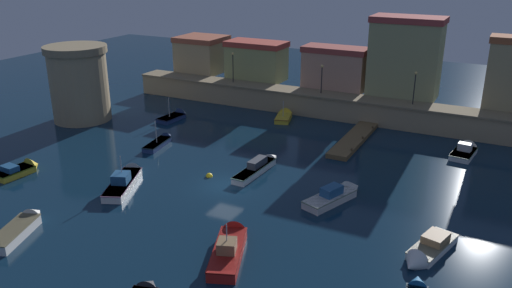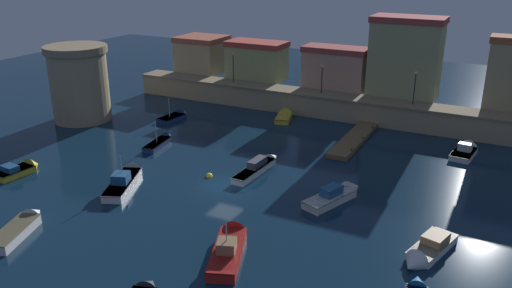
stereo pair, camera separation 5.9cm
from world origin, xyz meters
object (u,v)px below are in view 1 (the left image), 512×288
Objects in this scene: moored_boat_1 at (466,150)px; moored_boat_2 at (21,227)px; moored_boat_9 at (230,244)px; mooring_buoy_0 at (209,176)px; moored_boat_0 at (176,116)px; quay_lamp_2 at (415,83)px; moored_boat_3 at (260,166)px; moored_boat_5 at (126,179)px; fortress_tower at (79,83)px; quay_lamp_0 at (233,63)px; moored_boat_8 at (284,116)px; moored_boat_10 at (426,251)px; moored_boat_12 at (21,169)px; moored_boat_4 at (161,141)px; quay_lamp_1 at (322,74)px; moored_boat_6 at (338,194)px.

moored_boat_2 is (-26.48, -30.67, 0.05)m from moored_boat_1.
moored_boat_9 is 12.45m from mooring_buoy_0.
moored_boat_0 is 32.54m from moored_boat_1.
quay_lamp_2 reaches higher than moored_boat_3.
quay_lamp_2 reaches higher than moored_boat_5.
fortress_tower is 1.19× the size of moored_boat_3.
quay_lamp_0 is 10.72m from moored_boat_8.
moored_boat_1 is 20.88m from moored_boat_3.
fortress_tower reaches higher than moored_boat_1.
moored_boat_8 is (11.63, 5.88, 0.04)m from moored_boat_0.
moored_boat_10 is 35.15m from moored_boat_12.
moored_boat_0 reaches higher than mooring_buoy_0.
moored_boat_2 is at bearing -163.41° from moored_boat_0.
moored_boat_1 is 30.78m from moored_boat_4.
quay_lamp_2 is at bearing 59.16° from mooring_buoy_0.
moored_boat_10 is at bearing -80.47° from moored_boat_12.
quay_lamp_1 reaches higher than moored_boat_8.
moored_boat_8 is at bearing 18.77° from moored_boat_3.
moored_boat_12 is (-9.94, -2.58, -0.08)m from moored_boat_5.
moored_boat_8 is (21.20, 11.31, -4.15)m from fortress_tower.
mooring_buoy_0 is (6.78, 14.36, -0.40)m from moored_boat_2.
moored_boat_9 is at bearing -51.55° from mooring_buoy_0.
moored_boat_8 reaches higher than moored_boat_12.
quay_lamp_2 is 0.71× the size of moored_boat_4.
moored_boat_9 is at bearing -29.75° from fortress_tower.
moored_boat_0 is 1.07× the size of moored_boat_12.
moored_boat_0 is 7.30× the size of mooring_buoy_0.
quay_lamp_0 is 36.84m from moored_boat_2.
moored_boat_4 is 13.66m from moored_boat_12.
moored_boat_8 reaches higher than moored_boat_10.
moored_boat_12 is (-35.06, -2.62, -0.01)m from moored_boat_10.
moored_boat_9 is (14.52, 4.62, 0.07)m from moored_boat_2.
quay_lamp_2 is 0.50× the size of moored_boat_5.
moored_boat_10 is at bearing -117.55° from moored_boat_4.
moored_boat_9 is (16.60, -14.58, 0.20)m from moored_boat_4.
fortress_tower is at bearing -90.37° from moored_boat_10.
moored_boat_5 is 1.03× the size of moored_boat_9.
quay_lamp_1 is at bearing 78.61° from moored_boat_1.
moored_boat_6 is at bearing 159.10° from moored_boat_1.
quay_lamp_0 is 0.65× the size of moored_boat_2.
moored_boat_8 is 30.98m from moored_boat_10.
fortress_tower is at bearing 161.63° from mooring_buoy_0.
fortress_tower reaches higher than moored_boat_2.
moored_boat_10 is (7.90, -5.40, -0.05)m from moored_boat_6.
quay_lamp_1 is 0.58× the size of moored_boat_2.
moored_boat_0 is at bearing -7.53° from moored_boat_2.
fortress_tower is at bearing 83.65° from moored_boat_3.
moored_boat_3 is at bearing -116.35° from moored_boat_0.
moored_boat_12 is (-18.91, -10.37, -0.05)m from moored_boat_3.
quay_lamp_2 reaches higher than moored_boat_1.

